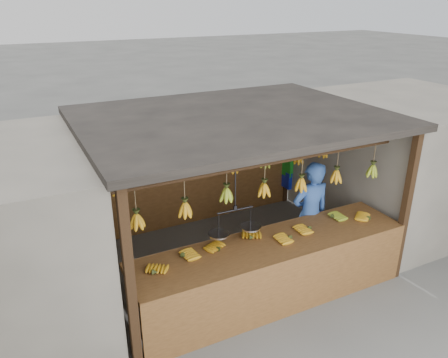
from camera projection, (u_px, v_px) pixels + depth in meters
ground at (232, 259)px, 7.07m from camera, size 80.00×80.00×0.00m
stall at (223, 137)px, 6.58m from camera, size 4.30×3.30×2.40m
neighbor_right at (404, 159)px, 8.12m from camera, size 3.00×3.00×2.30m
counter at (277, 259)px, 5.79m from camera, size 3.91×0.89×0.96m
hanging_bananas at (233, 167)px, 6.45m from camera, size 3.65×2.24×0.39m
balance_scale at (235, 227)px, 5.58m from camera, size 0.72×0.28×0.86m
vendor at (310, 215)px, 6.67m from camera, size 0.65×0.45×1.71m
bag_bundles at (288, 159)px, 8.61m from camera, size 0.08×0.26×1.20m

